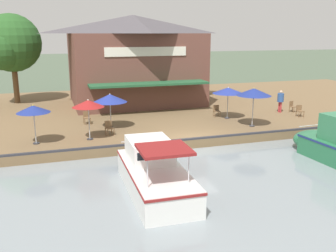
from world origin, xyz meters
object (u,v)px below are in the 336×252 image
(waterfront_restaurant, at_px, (134,59))
(person_mid_patio, at_px, (281,99))
(cafe_chair_mid_patio, at_px, (87,117))
(patio_umbrella_back_row, at_px, (228,91))
(cafe_chair_beside_entrance, at_px, (109,127))
(cafe_chair_back_row_seat, at_px, (300,110))
(patio_umbrella_mid_patio_left, at_px, (110,98))
(patio_umbrella_mid_patio_right, at_px, (88,104))
(motorboat_outer_channel, at_px, (151,169))
(patio_umbrella_near_quay_edge, at_px, (33,109))
(patio_umbrella_far_corner, at_px, (254,92))
(tree_behind_restaurant, at_px, (9,45))
(cafe_chair_far_corner_seat, at_px, (216,110))
(mooring_post, at_px, (333,120))
(cafe_chair_under_first_umbrella, at_px, (293,106))

(waterfront_restaurant, relative_size, person_mid_patio, 6.53)
(cafe_chair_mid_patio, relative_size, person_mid_patio, 0.49)
(cafe_chair_mid_patio, xyz_separation_m, person_mid_patio, (0.77, 14.85, 0.61))
(patio_umbrella_back_row, bearing_deg, cafe_chair_beside_entrance, -78.25)
(cafe_chair_beside_entrance, xyz_separation_m, cafe_chair_back_row_seat, (-0.78, 14.37, 0.00))
(waterfront_restaurant, bearing_deg, patio_umbrella_back_row, 29.56)
(patio_umbrella_mid_patio_left, bearing_deg, patio_umbrella_mid_patio_right, -34.94)
(cafe_chair_beside_entrance, height_order, motorboat_outer_channel, motorboat_outer_channel)
(patio_umbrella_near_quay_edge, bearing_deg, patio_umbrella_far_corner, 89.48)
(waterfront_restaurant, height_order, patio_umbrella_near_quay_edge, waterfront_restaurant)
(patio_umbrella_mid_patio_left, distance_m, tree_behind_restaurant, 13.60)
(patio_umbrella_far_corner, bearing_deg, motorboat_outer_channel, -53.65)
(patio_umbrella_near_quay_edge, distance_m, cafe_chair_far_corner_seat, 13.20)
(waterfront_restaurant, height_order, motorboat_outer_channel, waterfront_restaurant)
(cafe_chair_far_corner_seat, xyz_separation_m, person_mid_patio, (0.11, 5.41, 0.61))
(patio_umbrella_mid_patio_right, xyz_separation_m, cafe_chair_beside_entrance, (-0.74, 1.26, -1.66))
(cafe_chair_beside_entrance, bearing_deg, person_mid_patio, 100.37)
(person_mid_patio, height_order, tree_behind_restaurant, tree_behind_restaurant)
(patio_umbrella_far_corner, height_order, cafe_chair_mid_patio, patio_umbrella_far_corner)
(cafe_chair_mid_patio, xyz_separation_m, mooring_post, (5.66, 15.64, -0.06))
(patio_umbrella_mid_patio_right, distance_m, person_mid_patio, 15.50)
(patio_umbrella_far_corner, relative_size, patio_umbrella_back_row, 1.13)
(cafe_chair_far_corner_seat, bearing_deg, cafe_chair_back_row_seat, 72.60)
(patio_umbrella_mid_patio_right, xyz_separation_m, mooring_post, (1.61, 15.90, -1.72))
(patio_umbrella_near_quay_edge, height_order, cafe_chair_mid_patio, patio_umbrella_near_quay_edge)
(person_mid_patio, relative_size, mooring_post, 2.10)
(motorboat_outer_channel, bearing_deg, patio_umbrella_far_corner, 126.35)
(cafe_chair_back_row_seat, bearing_deg, patio_umbrella_near_quay_edge, -85.44)
(patio_umbrella_back_row, distance_m, tree_behind_restaurant, 19.13)
(cafe_chair_beside_entrance, distance_m, mooring_post, 14.83)
(cafe_chair_beside_entrance, bearing_deg, cafe_chair_back_row_seat, 93.13)
(cafe_chair_mid_patio, bearing_deg, cafe_chair_back_row_seat, 80.71)
(patio_umbrella_mid_patio_left, height_order, cafe_chair_beside_entrance, patio_umbrella_mid_patio_left)
(patio_umbrella_far_corner, relative_size, cafe_chair_mid_patio, 3.06)
(waterfront_restaurant, xyz_separation_m, patio_umbrella_mid_patio_right, (11.28, -5.27, -1.71))
(cafe_chair_beside_entrance, distance_m, tree_behind_restaurant, 15.19)
(patio_umbrella_near_quay_edge, xyz_separation_m, mooring_post, (1.66, 18.88, -1.57))
(cafe_chair_beside_entrance, xyz_separation_m, cafe_chair_mid_patio, (-3.30, -1.00, 0.00))
(cafe_chair_under_first_umbrella, bearing_deg, waterfront_restaurant, -126.92)
(patio_umbrella_near_quay_edge, distance_m, cafe_chair_under_first_umbrella, 19.43)
(person_mid_patio, bearing_deg, patio_umbrella_back_row, -82.16)
(patio_umbrella_far_corner, distance_m, cafe_chair_far_corner_seat, 4.05)
(waterfront_restaurant, xyz_separation_m, tree_behind_restaurant, (-2.50, -10.30, 1.24))
(motorboat_outer_channel, bearing_deg, cafe_chair_far_corner_seat, 141.97)
(waterfront_restaurant, bearing_deg, motorboat_outer_channel, -10.56)
(patio_umbrella_back_row, bearing_deg, patio_umbrella_far_corner, 10.59)
(patio_umbrella_far_corner, xyz_separation_m, cafe_chair_under_first_umbrella, (-3.19, 5.45, -1.84))
(person_mid_patio, xyz_separation_m, mooring_post, (4.89, 0.79, -0.67))
(patio_umbrella_near_quay_edge, xyz_separation_m, person_mid_patio, (-3.23, 18.09, -0.90))
(waterfront_restaurant, height_order, mooring_post, waterfront_restaurant)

